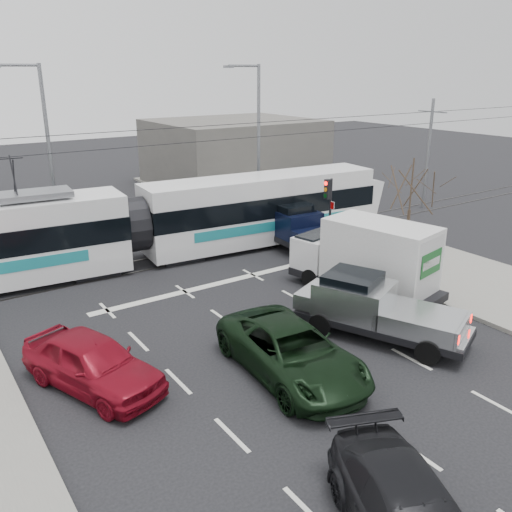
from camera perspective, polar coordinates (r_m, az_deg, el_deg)
ground at (r=18.90m, az=5.63°, el=-8.46°), size 120.00×120.00×0.00m
sidewalk_right at (r=25.16m, az=21.65°, el=-2.41°), size 6.00×60.00×0.15m
rails at (r=26.68m, az=-8.17°, el=-0.17°), size 60.00×1.60×0.03m
building_right at (r=43.75m, az=-2.34°, el=10.87°), size 12.00×10.00×5.00m
bare_tree at (r=24.48m, az=16.02°, el=6.74°), size 2.40×2.40×5.00m
traffic_signal at (r=26.61m, az=7.66°, el=5.93°), size 0.44×0.44×3.60m
street_lamp_near at (r=32.57m, az=0.00°, el=12.71°), size 2.38×0.25×9.00m
street_lamp_far at (r=29.75m, az=-21.34°, el=10.84°), size 2.38×0.25×9.00m
catenary at (r=25.69m, az=-8.58°, el=8.01°), size 60.00×0.20×7.00m
tram at (r=25.54m, az=-12.84°, el=3.11°), size 26.30×4.92×5.34m
silver_pickup at (r=18.91m, az=12.12°, el=-5.28°), size 4.12×6.10×2.11m
box_truck at (r=22.07m, az=11.66°, el=-0.29°), size 3.38×6.55×3.12m
navy_pickup at (r=27.04m, az=4.80°, el=2.75°), size 2.45×5.64×2.32m
green_car at (r=16.34m, az=3.76°, el=-9.99°), size 3.03×5.81×1.56m
red_car at (r=16.37m, az=-16.85°, el=-10.69°), size 3.43×5.07×1.60m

